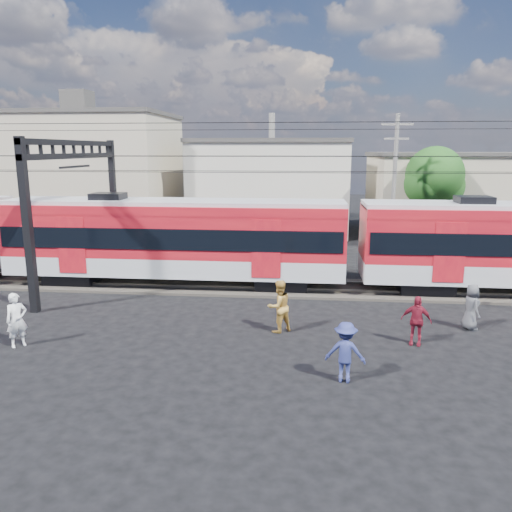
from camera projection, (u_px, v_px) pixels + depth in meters
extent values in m
plane|color=black|center=(274.00, 356.00, 16.01)|extent=(120.00, 120.00, 0.00)
cube|color=#2D2823|center=(285.00, 287.00, 23.78)|extent=(70.00, 3.40, 0.12)
cube|color=#59544C|center=(284.00, 289.00, 23.02)|extent=(70.00, 0.12, 0.12)
cube|color=#59544C|center=(286.00, 281.00, 24.48)|extent=(70.00, 0.12, 0.12)
cube|color=black|center=(76.00, 276.00, 24.73)|extent=(2.40, 2.20, 0.70)
cube|color=black|center=(282.00, 281.00, 23.73)|extent=(2.40, 2.20, 0.70)
cube|color=#A9ABB1|center=(176.00, 263.00, 24.07)|extent=(16.00, 3.00, 0.90)
cube|color=maroon|center=(175.00, 229.00, 23.72)|extent=(16.00, 3.00, 2.40)
cube|color=black|center=(175.00, 234.00, 23.77)|extent=(15.68, 3.08, 0.95)
cube|color=#A9ABB1|center=(174.00, 203.00, 23.46)|extent=(16.00, 2.60, 0.25)
cube|color=black|center=(423.00, 285.00, 23.09)|extent=(2.40, 2.20, 0.70)
cube|color=black|center=(28.00, 227.00, 19.66)|extent=(0.30, 0.30, 7.00)
cube|color=black|center=(114.00, 203.00, 28.41)|extent=(0.30, 0.30, 7.00)
cube|color=black|center=(73.00, 143.00, 23.34)|extent=(0.25, 9.30, 0.25)
cube|color=black|center=(74.00, 156.00, 23.47)|extent=(0.25, 9.30, 0.25)
cylinder|color=black|center=(286.00, 173.00, 21.96)|extent=(70.00, 0.03, 0.03)
cylinder|color=black|center=(287.00, 171.00, 23.32)|extent=(70.00, 0.03, 0.03)
cylinder|color=black|center=(286.00, 156.00, 21.81)|extent=(70.00, 0.03, 0.03)
cylinder|color=black|center=(287.00, 156.00, 23.17)|extent=(70.00, 0.03, 0.03)
cylinder|color=black|center=(283.00, 122.00, 18.81)|extent=(70.00, 0.03, 0.03)
cylinder|color=black|center=(290.00, 130.00, 25.62)|extent=(70.00, 0.03, 0.03)
cube|color=tan|center=(83.00, 175.00, 40.08)|extent=(14.00, 10.00, 9.00)
cube|color=#3F3D3A|center=(79.00, 115.00, 39.10)|extent=(14.28, 10.20, 0.30)
cube|color=#B9B3A2|center=(271.00, 186.00, 41.74)|extent=(12.00, 12.00, 7.00)
cube|color=#3F3D3A|center=(272.00, 141.00, 40.97)|extent=(12.24, 12.24, 0.30)
cube|color=tan|center=(481.00, 197.00, 37.36)|extent=(16.00, 10.00, 6.00)
cube|color=#3F3D3A|center=(485.00, 154.00, 36.70)|extent=(16.32, 10.20, 0.30)
cylinder|color=slate|center=(394.00, 189.00, 29.12)|extent=(0.24, 0.24, 8.50)
cube|color=slate|center=(397.00, 124.00, 28.36)|extent=(1.80, 0.12, 0.12)
cube|color=slate|center=(397.00, 139.00, 28.53)|extent=(1.40, 0.12, 0.12)
cylinder|color=#382619|center=(431.00, 221.00, 32.23)|extent=(0.36, 0.36, 3.92)
sphere|color=#174914|center=(435.00, 175.00, 31.61)|extent=(3.64, 3.64, 3.64)
sphere|color=#174914|center=(442.00, 186.00, 31.99)|extent=(2.80, 2.80, 2.80)
imported|color=white|center=(17.00, 320.00, 16.64)|extent=(0.79, 0.79, 1.85)
imported|color=#BF903B|center=(279.00, 306.00, 17.98)|extent=(1.19, 1.15, 1.93)
imported|color=navy|center=(345.00, 352.00, 14.10)|extent=(1.23, 0.82, 1.77)
imported|color=maroon|center=(416.00, 320.00, 16.80)|extent=(1.08, 0.68, 1.71)
imported|color=#46464A|center=(471.00, 307.00, 18.26)|extent=(0.72, 0.93, 1.70)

